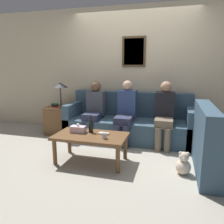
{
  "coord_description": "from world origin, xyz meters",
  "views": [
    {
      "loc": [
        0.8,
        -3.59,
        1.43
      ],
      "look_at": [
        -0.17,
        -0.12,
        0.66
      ],
      "focal_mm": 35.0,
      "sensor_mm": 36.0,
      "label": 1
    }
  ],
  "objects_px": {
    "coffee_table": "(91,139)",
    "drinking_glass": "(104,136)",
    "couch_main": "(129,123)",
    "person_right": "(165,112)",
    "teddy_bear": "(183,164)",
    "person_left": "(94,108)",
    "wine_bottle": "(91,126)",
    "person_middle": "(126,110)"
  },
  "relations": [
    {
      "from": "person_middle",
      "to": "teddy_bear",
      "type": "bearing_deg",
      "value": -46.29
    },
    {
      "from": "coffee_table",
      "to": "drinking_glass",
      "type": "height_order",
      "value": "drinking_glass"
    },
    {
      "from": "person_right",
      "to": "drinking_glass",
      "type": "bearing_deg",
      "value": -124.69
    },
    {
      "from": "couch_main",
      "to": "wine_bottle",
      "type": "bearing_deg",
      "value": -108.72
    },
    {
      "from": "coffee_table",
      "to": "person_right",
      "type": "relative_size",
      "value": 0.93
    },
    {
      "from": "teddy_bear",
      "to": "drinking_glass",
      "type": "bearing_deg",
      "value": -176.56
    },
    {
      "from": "teddy_bear",
      "to": "wine_bottle",
      "type": "bearing_deg",
      "value": 173.49
    },
    {
      "from": "person_middle",
      "to": "person_right",
      "type": "height_order",
      "value": "person_middle"
    },
    {
      "from": "wine_bottle",
      "to": "drinking_glass",
      "type": "relative_size",
      "value": 3.15
    },
    {
      "from": "drinking_glass",
      "to": "person_middle",
      "type": "height_order",
      "value": "person_middle"
    },
    {
      "from": "coffee_table",
      "to": "drinking_glass",
      "type": "xyz_separation_m",
      "value": [
        0.25,
        -0.1,
        0.1
      ]
    },
    {
      "from": "coffee_table",
      "to": "drinking_glass",
      "type": "distance_m",
      "value": 0.28
    },
    {
      "from": "couch_main",
      "to": "person_right",
      "type": "height_order",
      "value": "person_right"
    },
    {
      "from": "person_left",
      "to": "teddy_bear",
      "type": "xyz_separation_m",
      "value": [
        1.66,
        -1.11,
        -0.47
      ]
    },
    {
      "from": "drinking_glass",
      "to": "teddy_bear",
      "type": "height_order",
      "value": "drinking_glass"
    },
    {
      "from": "coffee_table",
      "to": "person_right",
      "type": "distance_m",
      "value": 1.46
    },
    {
      "from": "couch_main",
      "to": "coffee_table",
      "type": "relative_size",
      "value": 2.26
    },
    {
      "from": "drinking_glass",
      "to": "teddy_bear",
      "type": "relative_size",
      "value": 0.27
    },
    {
      "from": "couch_main",
      "to": "teddy_bear",
      "type": "xyz_separation_m",
      "value": [
        0.99,
        -1.26,
        -0.17
      ]
    },
    {
      "from": "couch_main",
      "to": "person_right",
      "type": "relative_size",
      "value": 2.09
    },
    {
      "from": "wine_bottle",
      "to": "drinking_glass",
      "type": "distance_m",
      "value": 0.37
    },
    {
      "from": "drinking_glass",
      "to": "person_right",
      "type": "relative_size",
      "value": 0.07
    },
    {
      "from": "couch_main",
      "to": "coffee_table",
      "type": "xyz_separation_m",
      "value": [
        -0.33,
        -1.22,
        0.06
      ]
    },
    {
      "from": "couch_main",
      "to": "teddy_bear",
      "type": "height_order",
      "value": "couch_main"
    },
    {
      "from": "couch_main",
      "to": "person_right",
      "type": "xyz_separation_m",
      "value": [
        0.69,
        -0.21,
        0.31
      ]
    },
    {
      "from": "person_middle",
      "to": "person_right",
      "type": "relative_size",
      "value": 1.0
    },
    {
      "from": "wine_bottle",
      "to": "teddy_bear",
      "type": "height_order",
      "value": "wine_bottle"
    },
    {
      "from": "person_middle",
      "to": "couch_main",
      "type": "bearing_deg",
      "value": 83.52
    },
    {
      "from": "wine_bottle",
      "to": "person_right",
      "type": "distance_m",
      "value": 1.39
    },
    {
      "from": "couch_main",
      "to": "person_left",
      "type": "xyz_separation_m",
      "value": [
        -0.67,
        -0.15,
        0.3
      ]
    },
    {
      "from": "person_left",
      "to": "wine_bottle",
      "type": "bearing_deg",
      "value": -72.98
    },
    {
      "from": "coffee_table",
      "to": "person_middle",
      "type": "distance_m",
      "value": 1.1
    },
    {
      "from": "person_left",
      "to": "person_right",
      "type": "bearing_deg",
      "value": -2.51
    },
    {
      "from": "person_left",
      "to": "teddy_bear",
      "type": "bearing_deg",
      "value": -33.74
    },
    {
      "from": "person_right",
      "to": "teddy_bear",
      "type": "distance_m",
      "value": 1.19
    },
    {
      "from": "teddy_bear",
      "to": "coffee_table",
      "type": "bearing_deg",
      "value": 178.46
    },
    {
      "from": "person_left",
      "to": "person_middle",
      "type": "bearing_deg",
      "value": -4.03
    },
    {
      "from": "coffee_table",
      "to": "person_left",
      "type": "distance_m",
      "value": 1.15
    },
    {
      "from": "person_middle",
      "to": "teddy_bear",
      "type": "height_order",
      "value": "person_middle"
    },
    {
      "from": "couch_main",
      "to": "drinking_glass",
      "type": "distance_m",
      "value": 1.34
    },
    {
      "from": "coffee_table",
      "to": "person_left",
      "type": "height_order",
      "value": "person_left"
    },
    {
      "from": "wine_bottle",
      "to": "person_middle",
      "type": "distance_m",
      "value": 0.98
    }
  ]
}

